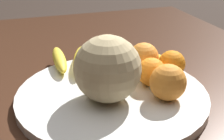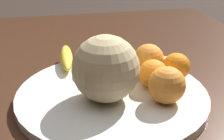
# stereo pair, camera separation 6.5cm
# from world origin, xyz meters

# --- Properties ---
(kitchen_table) EXTENTS (1.33, 0.99, 0.70)m
(kitchen_table) POSITION_xyz_m (0.00, 0.00, 0.61)
(kitchen_table) COLOR #3D2316
(kitchen_table) RESTS_ON ground_plane
(fruit_bowl) EXTENTS (0.41, 0.41, 0.02)m
(fruit_bowl) POSITION_xyz_m (-0.08, 0.05, 0.71)
(fruit_bowl) COLOR white
(fruit_bowl) RESTS_ON kitchen_table
(melon) EXTENTS (0.14, 0.14, 0.14)m
(melon) POSITION_xyz_m (-0.11, 0.07, 0.79)
(melon) COLOR tan
(melon) RESTS_ON fruit_bowl
(banana_bunch) EXTENTS (0.25, 0.28, 0.03)m
(banana_bunch) POSITION_xyz_m (0.04, 0.04, 0.74)
(banana_bunch) COLOR #473819
(banana_bunch) RESTS_ON fruit_bowl
(orange_front_left) EXTENTS (0.07, 0.07, 0.07)m
(orange_front_left) POSITION_xyz_m (-0.14, -0.05, 0.76)
(orange_front_left) COLOR orange
(orange_front_left) RESTS_ON fruit_bowl
(orange_front_right) EXTENTS (0.06, 0.06, 0.06)m
(orange_front_right) POSITION_xyz_m (-0.08, -0.04, 0.75)
(orange_front_right) COLOR orange
(orange_front_right) RESTS_ON fruit_bowl
(orange_mid_center) EXTENTS (0.06, 0.06, 0.06)m
(orange_mid_center) POSITION_xyz_m (-0.05, -0.11, 0.75)
(orange_mid_center) COLOR orange
(orange_mid_center) RESTS_ON fruit_bowl
(orange_back_left) EXTENTS (0.07, 0.07, 0.07)m
(orange_back_left) POSITION_xyz_m (-0.01, -0.05, 0.76)
(orange_back_left) COLOR orange
(orange_back_left) RESTS_ON fruit_bowl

